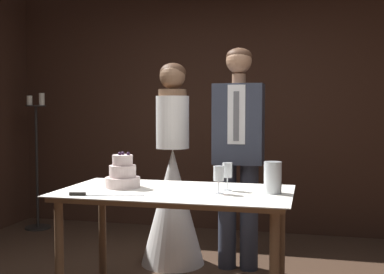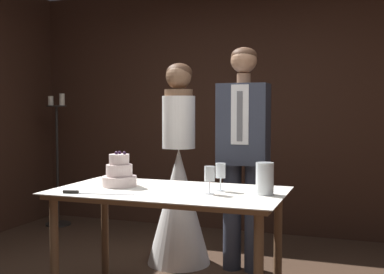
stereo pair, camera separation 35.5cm
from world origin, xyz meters
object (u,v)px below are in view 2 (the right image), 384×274
Objects in this scene: hurricane_candle at (265,179)px; groom at (243,146)px; tiered_cake at (119,174)px; bride at (179,190)px; wine_glass_near at (221,172)px; candle_stand at (57,166)px; cake_table at (169,203)px; cake_knife at (85,193)px; wine_glass_middle at (210,175)px.

groom is at bearing 111.65° from hurricane_candle.
hurricane_candle is at bearing 0.77° from tiered_cake.
hurricane_candle is 0.12× the size of bride.
candle_stand is at bearing 145.64° from wine_glass_near.
cake_table is 2.70m from candle_stand.
cake_knife is (-0.06, -0.34, -0.08)m from tiered_cake.
cake_knife is 2.61m from candle_stand.
cake_table is 0.37m from wine_glass_middle.
wine_glass_near reaches higher than cake_knife.
tiered_cake is 0.13× the size of groom.
tiered_cake is 0.16× the size of candle_stand.
candle_stand is at bearing 117.47° from cake_knife.
candle_stand is at bearing 160.95° from groom.
candle_stand is (-1.70, 1.69, -0.20)m from tiered_cake.
cake_table is 8.63× the size of wine_glass_middle.
bride is (0.10, 0.88, -0.24)m from tiered_cake.
hurricane_candle is at bearing 3.92° from cake_table.
bride is (-0.90, 0.87, -0.25)m from hurricane_candle.
hurricane_candle is (1.00, 0.01, 0.01)m from tiered_cake.
cake_table is at bearing -176.08° from hurricane_candle.
hurricane_candle reaches higher than wine_glass_near.
groom reaches higher than hurricane_candle.
cake_table is 0.55m from cake_knife.
hurricane_candle is (0.33, 0.10, -0.02)m from wine_glass_middle.
hurricane_candle is 0.13× the size of candle_stand.
wine_glass_middle is (0.30, -0.06, 0.20)m from cake_table.
tiered_cake is 1.22× the size of hurricane_candle.
bride reaches higher than cake_table.
bride is 1.14× the size of candle_stand.
groom reaches higher than bride.
candle_stand is (-2.70, 1.68, -0.21)m from hurricane_candle.
groom is 2.51m from candle_stand.
wine_glass_middle is at bearing -89.03° from groom.
cake_table is at bearing -4.44° from tiered_cake.
tiered_cake is 0.35m from cake_knife.
tiered_cake is 0.68m from wine_glass_middle.
wine_glass_middle is 2.97m from candle_stand.
candle_stand reaches higher than hurricane_candle.
wine_glass_near is 0.30m from hurricane_candle.
groom is at bearing 93.35° from wine_glass_near.
cake_table is at bearing 169.30° from wine_glass_middle.
wine_glass_near is 0.10× the size of groom.
candle_stand is (-2.40, 1.64, -0.24)m from wine_glass_near.
tiered_cake is at bearing -44.94° from candle_stand.
groom is at bearing 47.98° from cake_knife.
bride is (0.16, 1.22, -0.16)m from cake_knife.
hurricane_candle is at bearing 16.82° from wine_glass_middle.
cake_table is at bearing -72.83° from bride.
wine_glass_middle is at bearing -59.09° from bride.
candle_stand is (-2.37, 1.78, -0.23)m from wine_glass_middle.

